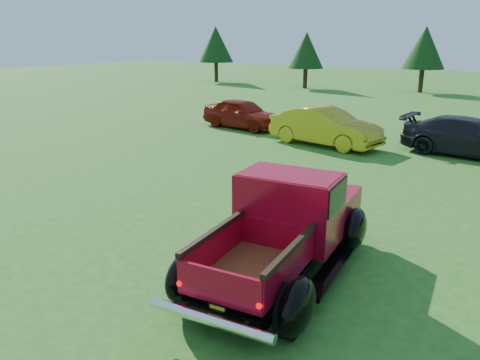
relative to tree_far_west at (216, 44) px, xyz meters
The scene contains 8 objects.
ground 37.37m from the tree_far_west, 53.75° to the right, with size 120.00×120.00×0.00m, color #27631C.
tree_far_west is the anchor object (origin of this frame).
tree_west 10.06m from the tree_far_west, ahead, with size 2.94×2.94×4.60m.
tree_mid_left 19.03m from the tree_far_west, ahead, with size 3.20×3.20×5.00m.
pickup_truck 39.11m from the tree_far_west, 52.45° to the right, with size 2.65×5.01×1.80m.
show_car_red 25.08m from the tree_far_west, 51.54° to the right, with size 1.62×4.03×1.37m, color maroon.
show_car_yellow 29.21m from the tree_far_west, 45.90° to the right, with size 1.56×4.46×1.47m, color gold.
show_car_grey 32.19m from the tree_far_west, 37.93° to the right, with size 1.91×4.70×1.36m, color black.
Camera 1 is at (5.29, -7.99, 4.05)m, focal length 35.00 mm.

